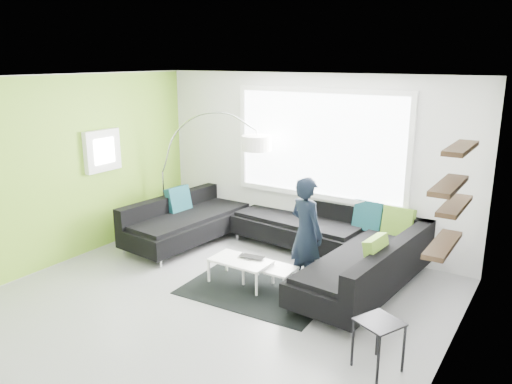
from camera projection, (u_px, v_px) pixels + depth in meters
ground at (217, 300)px, 6.42m from camera, size 5.50×5.50×0.00m
room_shell at (227, 160)px, 6.10m from camera, size 5.54×5.04×2.82m
sectional_sofa at (269, 238)px, 7.54m from camera, size 4.34×2.91×0.89m
rug at (259, 289)px, 6.72m from camera, size 1.98×1.48×0.01m
coffee_table at (255, 273)px, 6.82m from camera, size 1.07×0.62×0.35m
arc_lamp at (162, 172)px, 8.73m from camera, size 2.12×0.97×2.18m
side_table at (378, 345)px, 4.94m from camera, size 0.51×0.51×0.53m
person at (306, 233)px, 6.64m from camera, size 0.81×0.75×1.53m
laptop at (250, 258)px, 6.83m from camera, size 0.43×0.34×0.03m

